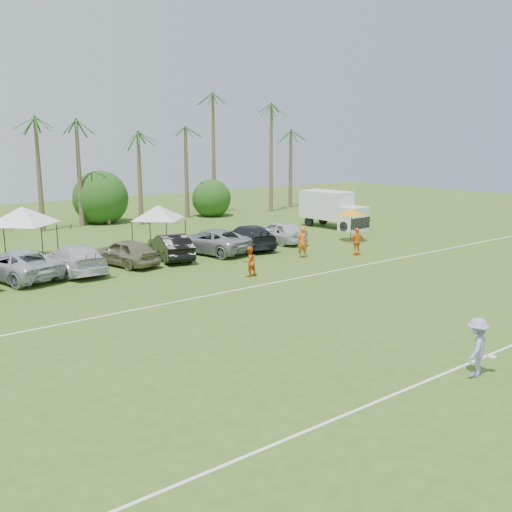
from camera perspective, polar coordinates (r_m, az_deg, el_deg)
ground at (r=16.93m, az=21.75°, el=-13.97°), size 120.00×120.00×0.00m
field_lines at (r=21.66m, az=3.16°, el=-7.47°), size 80.00×12.10×0.01m
palm_tree_5 at (r=47.41m, az=-21.79°, el=12.30°), size 2.40×2.40×9.90m
palm_tree_6 at (r=48.73m, az=-17.24°, el=13.57°), size 2.40×2.40×10.90m
palm_tree_7 at (r=50.34m, az=-12.90°, el=14.68°), size 2.40×2.40×11.90m
palm_tree_8 at (r=52.59m, az=-7.73°, el=11.89°), size 2.40×2.40×8.90m
palm_tree_9 at (r=55.29m, az=-3.16°, el=12.86°), size 2.40×2.40×9.90m
palm_tree_10 at (r=58.30m, az=0.99°, el=13.65°), size 2.40×2.40×10.90m
palm_tree_11 at (r=60.92m, az=4.02°, el=14.34°), size 2.40×2.40×11.90m
bush_tree_2 at (r=50.63m, az=-15.02°, el=5.18°), size 4.00×4.00×4.00m
bush_tree_3 at (r=55.25m, az=-5.39°, el=6.02°), size 4.00×4.00×4.00m
sideline_player_a at (r=34.81m, az=4.64°, el=1.39°), size 0.80×0.64×1.89m
sideline_player_b at (r=29.89m, az=-0.66°, el=-0.56°), size 0.80×0.64×1.59m
sideline_player_c at (r=35.85m, az=10.05°, el=1.41°), size 1.09×0.71×1.73m
box_truck at (r=47.00m, az=7.71°, el=4.74°), size 2.61×5.88×2.95m
canopy_tent_left at (r=36.70m, az=-22.39°, el=4.59°), size 4.57×4.57×3.70m
canopy_tent_right at (r=38.52m, az=-9.80°, el=5.02°), size 4.03×4.03×3.27m
market_umbrella at (r=40.68m, az=9.54°, el=4.39°), size 2.11×2.11×2.35m
frisbee_player at (r=18.68m, az=21.21°, el=-8.50°), size 1.39×1.01×1.81m
parked_car_2 at (r=31.75m, az=-22.86°, el=-0.80°), size 3.89×6.02×1.54m
parked_car_3 at (r=32.25m, az=-17.67°, el=-0.25°), size 2.22×5.34×1.54m
parked_car_4 at (r=33.31m, az=-12.94°, el=0.37°), size 2.88×4.84×1.54m
parked_car_5 at (r=34.59m, az=-8.53°, el=0.94°), size 2.62×4.93×1.54m
parked_car_6 at (r=36.20m, az=-4.60°, el=1.50°), size 3.85×6.01×1.54m
parked_car_7 at (r=37.76m, az=-0.78°, el=1.95°), size 3.20×5.64×1.54m
parked_car_8 at (r=39.77m, az=2.37°, el=2.43°), size 1.85×4.54×1.54m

